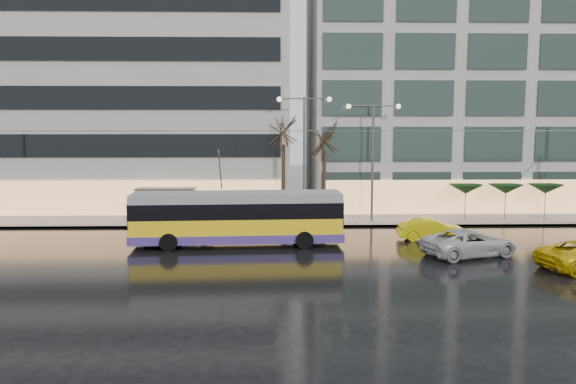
{
  "coord_description": "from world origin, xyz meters",
  "views": [
    {
      "loc": [
        -0.24,
        -29.86,
        7.23
      ],
      "look_at": [
        0.67,
        5.0,
        3.0
      ],
      "focal_mm": 35.0,
      "sensor_mm": 36.0,
      "label": 1
    }
  ],
  "objects_px": {
    "taxi_a": "(158,227)",
    "street_lamp_near": "(304,141)",
    "trolleybus": "(237,220)",
    "bus_shelter": "(161,197)"
  },
  "relations": [
    {
      "from": "street_lamp_near",
      "to": "taxi_a",
      "type": "distance_m",
      "value": 12.14
    },
    {
      "from": "trolleybus",
      "to": "street_lamp_near",
      "type": "distance_m",
      "value": 9.8
    },
    {
      "from": "trolleybus",
      "to": "taxi_a",
      "type": "xyz_separation_m",
      "value": [
        -5.27,
        2.52,
        -0.92
      ]
    },
    {
      "from": "taxi_a",
      "to": "trolleybus",
      "type": "bearing_deg",
      "value": -29.66
    },
    {
      "from": "bus_shelter",
      "to": "street_lamp_near",
      "type": "bearing_deg",
      "value": 0.63
    },
    {
      "from": "trolleybus",
      "to": "bus_shelter",
      "type": "distance_m",
      "value": 9.55
    },
    {
      "from": "taxi_a",
      "to": "street_lamp_near",
      "type": "bearing_deg",
      "value": 23.43
    },
    {
      "from": "street_lamp_near",
      "to": "trolleybus",
      "type": "bearing_deg",
      "value": -120.24
    },
    {
      "from": "street_lamp_near",
      "to": "taxi_a",
      "type": "xyz_separation_m",
      "value": [
        -9.67,
        -5.03,
        -5.34
      ]
    },
    {
      "from": "bus_shelter",
      "to": "taxi_a",
      "type": "bearing_deg",
      "value": -81.79
    }
  ]
}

